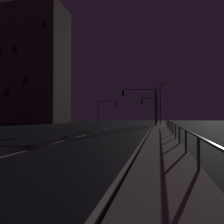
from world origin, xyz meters
name	(u,v)px	position (x,y,z in m)	size (l,w,h in m)	color
ground_plane	(97,132)	(0.00, 17.50, 0.00)	(112.00, 112.00, 0.00)	black
sidewalk_right	(161,132)	(6.45, 17.50, 0.07)	(2.07, 77.00, 0.14)	gray
lane_markings_center	(106,130)	(0.00, 21.00, 0.01)	(0.14, 50.00, 0.01)	silver
lane_edge_line	(150,129)	(5.17, 22.50, 0.01)	(0.14, 53.00, 0.01)	silver
traffic_light_near_right	(150,105)	(4.58, 34.95, 3.62)	(2.90, 0.64, 5.01)	#38383D
traffic_light_far_right	(107,107)	(-3.81, 36.30, 3.43)	(4.15, 0.34, 4.83)	#38383D
traffic_light_far_left	(141,99)	(3.58, 28.32, 4.27)	(5.08, 0.94, 5.79)	#2D3033
street_lamp_far_end	(161,100)	(6.63, 33.63, 4.42)	(1.21, 1.60, 7.11)	#4C4C51
street_lamp_median	(157,103)	(5.93, 36.70, 4.14)	(0.73, 2.01, 6.56)	#2D3033
barrier_fence	(175,128)	(7.33, 11.88, 0.87)	(0.09, 27.84, 0.98)	#59595E
building_distant	(28,66)	(-24.49, 40.32, 13.71)	(18.20, 8.88, 27.41)	brown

